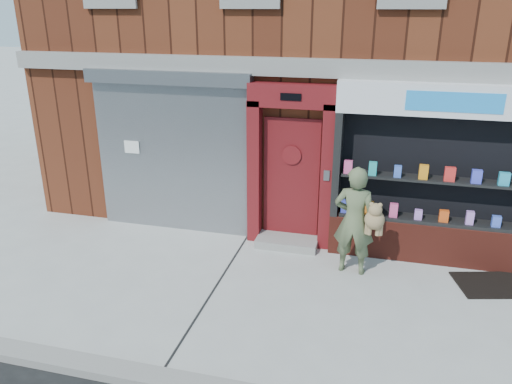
% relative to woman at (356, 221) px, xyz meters
% --- Properties ---
extents(ground, '(80.00, 80.00, 0.00)m').
position_rel_woman_xyz_m(ground, '(-0.47, -1.06, -0.91)').
color(ground, '#9E9E99').
rests_on(ground, ground).
extents(building, '(12.00, 8.16, 8.00)m').
position_rel_woman_xyz_m(building, '(-0.47, 4.93, 3.09)').
color(building, '#491E10').
rests_on(building, ground).
extents(shutter_bay, '(3.10, 0.30, 3.04)m').
position_rel_woman_xyz_m(shutter_bay, '(-3.47, 0.87, 0.81)').
color(shutter_bay, gray).
rests_on(shutter_bay, ground).
extents(red_door_bay, '(1.52, 0.58, 2.90)m').
position_rel_woman_xyz_m(red_door_bay, '(-1.22, 0.80, 0.55)').
color(red_door_bay, '#5E1014').
rests_on(red_door_bay, ground).
extents(pharmacy_bay, '(3.50, 0.41, 3.00)m').
position_rel_woman_xyz_m(pharmacy_bay, '(1.28, 0.75, 0.47)').
color(pharmacy_bay, maroon).
rests_on(pharmacy_bay, ground).
extents(woman, '(0.81, 0.48, 1.80)m').
position_rel_woman_xyz_m(woman, '(0.00, 0.00, 0.00)').
color(woman, '#576341').
rests_on(woman, ground).
extents(doormat, '(1.28, 1.04, 0.03)m').
position_rel_woman_xyz_m(doormat, '(2.18, 0.09, -0.89)').
color(doormat, black).
rests_on(doormat, ground).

